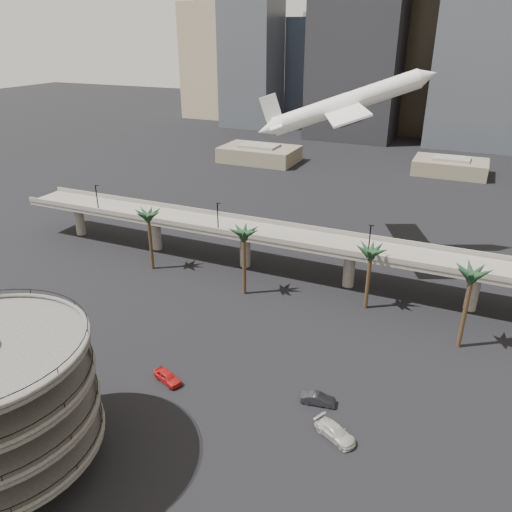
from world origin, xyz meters
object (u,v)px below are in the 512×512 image
at_px(car_c, 335,432).
at_px(car_a, 167,377).
at_px(airborne_jet, 344,104).
at_px(car_b, 318,399).
at_px(overpass, 296,242).

bearing_deg(car_c, car_a, 115.45).
distance_m(airborne_jet, car_c, 63.36).
bearing_deg(car_a, car_c, -70.81).
bearing_deg(car_b, airborne_jet, 4.25).
bearing_deg(overpass, airborne_jet, 72.10).
relative_size(airborne_jet, car_a, 7.09).
relative_size(car_a, car_c, 0.84).
bearing_deg(airborne_jet, car_a, -122.80).
bearing_deg(car_a, airborne_jet, 10.83).
bearing_deg(car_b, overpass, 15.44).
bearing_deg(car_b, car_a, 92.33).
xyz_separation_m(car_a, car_c, (24.44, -0.70, 0.01)).
relative_size(overpass, airborne_jet, 3.86).
relative_size(overpass, car_b, 28.37).
bearing_deg(airborne_jet, overpass, -130.70).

